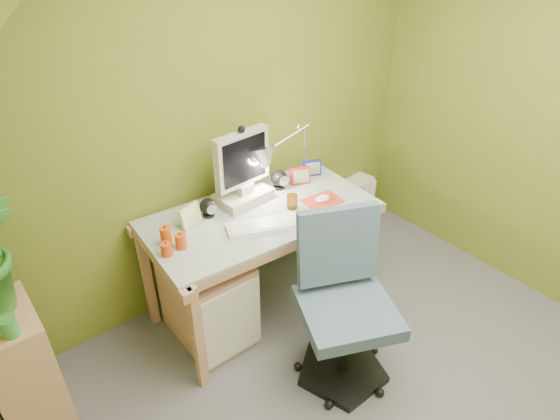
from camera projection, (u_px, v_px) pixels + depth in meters
wall_back at (219, 121)px, 2.88m from camera, size 3.20×0.01×2.40m
slope_ceiling at (202, 167)px, 0.95m from camera, size 1.10×3.20×1.10m
desk at (262, 260)px, 3.04m from camera, size 1.44×0.79×0.75m
monitor at (242, 166)px, 2.83m from camera, size 0.37×0.23×0.48m
speaker_left at (208, 208)px, 2.77m from camera, size 0.12×0.12×0.12m
speaker_right at (279, 179)px, 3.05m from camera, size 0.13×0.13×0.13m
keyboard at (264, 225)px, 2.70m from camera, size 0.45×0.29×0.02m
mousepad at (322, 201)px, 2.95m from camera, size 0.25×0.19×0.01m
mouse at (322, 199)px, 2.94m from camera, size 0.11×0.07×0.04m
amber_tumbler at (292, 201)px, 2.86m from camera, size 0.07×0.07×0.09m
candle_cluster at (169, 240)px, 2.50m from camera, size 0.17×0.15×0.11m
photo_frame_red at (300, 176)px, 3.11m from camera, size 0.13×0.07×0.12m
photo_frame_blue at (312, 168)px, 3.21m from camera, size 0.12×0.07×0.11m
photo_frame_green at (190, 216)px, 2.69m from camera, size 0.15×0.07×0.13m
desk_lamp at (299, 139)px, 3.04m from camera, size 0.58×0.32×0.59m
side_ledge at (24, 371)px, 2.31m from camera, size 0.28×0.42×0.74m
green_cup at (9, 327)px, 2.00m from camera, size 0.09×0.09×0.10m
task_chair at (348, 309)px, 2.49m from camera, size 0.74×0.74×1.01m
radiator at (351, 203)px, 3.96m from camera, size 0.42×0.22×0.41m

